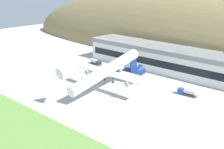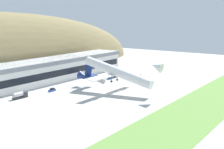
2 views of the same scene
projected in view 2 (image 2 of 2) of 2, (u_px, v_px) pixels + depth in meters
name	position (u px, v px, depth m)	size (l,w,h in m)	color
ground_plane	(104.00, 93.00, 160.11)	(393.25, 393.25, 0.00)	#B7B5AF
grass_strip_foreground	(197.00, 109.00, 132.12)	(353.93, 26.22, 0.08)	#669342
terminal_building	(57.00, 67.00, 192.92)	(110.00, 19.20, 13.55)	white
cargo_airplane	(116.00, 72.00, 161.71)	(40.52, 51.83, 15.73)	white
service_car_0	(52.00, 90.00, 163.70)	(4.38, 2.22, 1.64)	#264C99
service_car_1	(120.00, 71.00, 218.65)	(4.26, 1.82, 1.56)	silver
service_car_2	(129.00, 70.00, 224.31)	(4.09, 1.83, 1.60)	#999EA3
fuel_truck	(112.00, 76.00, 198.06)	(8.56, 3.05, 3.36)	#264C99
box_truck	(20.00, 95.00, 149.51)	(7.74, 2.54, 3.22)	#333338
traffic_cone_0	(84.00, 87.00, 172.61)	(0.52, 0.52, 0.58)	orange
traffic_cone_1	(90.00, 91.00, 163.62)	(0.52, 0.52, 0.58)	orange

